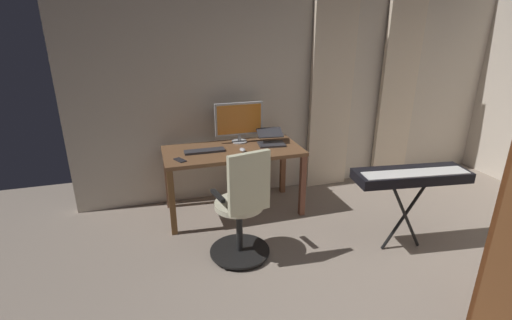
{
  "coord_description": "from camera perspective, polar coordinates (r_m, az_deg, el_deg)",
  "views": [
    {
      "loc": [
        1.88,
        1.27,
        2.07
      ],
      "look_at": [
        0.93,
        -1.87,
        0.83
      ],
      "focal_mm": 26.11,
      "sensor_mm": 36.0,
      "label": 1
    }
  ],
  "objects": [
    {
      "name": "curtain_right_panel",
      "position": [
        4.76,
        11.45,
        9.92
      ],
      "size": [
        0.55,
        0.06,
        2.43
      ],
      "primitive_type": "cube",
      "color": "beige",
      "rests_on": "ground"
    },
    {
      "name": "back_room_partition",
      "position": [
        4.69,
        7.23,
        12.21
      ],
      "size": [
        5.49,
        0.1,
        2.78
      ],
      "primitive_type": "cube",
      "color": "beige",
      "rests_on": "ground"
    },
    {
      "name": "computer_mouse",
      "position": [
        3.98,
        -2.07,
        1.58
      ],
      "size": [
        0.06,
        0.1,
        0.04
      ],
      "primitive_type": "ellipsoid",
      "color": "silver",
      "rests_on": "desk"
    },
    {
      "name": "piano_keyboard",
      "position": [
        3.64,
        22.67,
        -2.45
      ],
      "size": [
        1.07,
        0.45,
        0.81
      ],
      "rotation": [
        0.0,
        0.0,
        -0.13
      ],
      "color": "black",
      "rests_on": "ground"
    },
    {
      "name": "computer_keyboard",
      "position": [
        4.0,
        -7.89,
        1.38
      ],
      "size": [
        0.43,
        0.12,
        0.02
      ],
      "primitive_type": "cube",
      "color": "#333338",
      "rests_on": "desk"
    },
    {
      "name": "laptop",
      "position": [
        4.21,
        2.28,
        3.1
      ],
      "size": [
        0.32,
        0.33,
        0.15
      ],
      "rotation": [
        0.0,
        0.0,
        -0.12
      ],
      "color": "#333338",
      "rests_on": "desk"
    },
    {
      "name": "computer_monitor",
      "position": [
        4.23,
        -2.61,
        6.09
      ],
      "size": [
        0.55,
        0.18,
        0.46
      ],
      "color": "#B7BCC1",
      "rests_on": "desk"
    },
    {
      "name": "cell_phone_by_monitor",
      "position": [
        3.8,
        -11.57,
        -0.01
      ],
      "size": [
        0.13,
        0.16,
        0.01
      ],
      "primitive_type": "cube",
      "rotation": [
        0.0,
        0.0,
        0.46
      ],
      "color": "#232328",
      "rests_on": "desk"
    },
    {
      "name": "office_chair",
      "position": [
        3.31,
        -2.08,
        -7.77
      ],
      "size": [
        0.56,
        0.56,
        1.08
      ],
      "rotation": [
        0.0,
        0.0,
        3.35
      ],
      "color": "black",
      "rests_on": "ground"
    },
    {
      "name": "desk",
      "position": [
        4.09,
        -3.54,
        0.42
      ],
      "size": [
        1.49,
        0.7,
        0.75
      ],
      "color": "brown",
      "rests_on": "ground"
    },
    {
      "name": "curtain_left_panel",
      "position": [
        5.28,
        20.9,
        10.02
      ],
      "size": [
        0.51,
        0.06,
        2.43
      ],
      "primitive_type": "cube",
      "color": "beige",
      "rests_on": "ground"
    }
  ]
}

